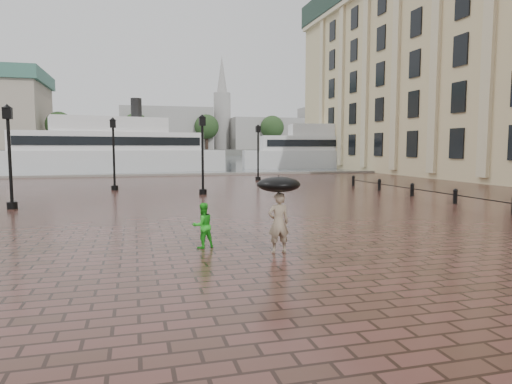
{
  "coord_description": "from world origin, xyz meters",
  "views": [
    {
      "loc": [
        -0.78,
        -11.93,
        2.68
      ],
      "look_at": [
        2.6,
        0.69,
        1.4
      ],
      "focal_mm": 32.0,
      "sensor_mm": 36.0,
      "label": 1
    }
  ],
  "objects_px": {
    "street_lamps": "(120,153)",
    "ferry_far": "(333,150)",
    "adult_pedestrian": "(278,223)",
    "child_pedestrian": "(203,225)",
    "ferry_near": "(110,150)"
  },
  "relations": [
    {
      "from": "street_lamps",
      "to": "ferry_far",
      "type": "distance_m",
      "value": 37.23
    },
    {
      "from": "street_lamps",
      "to": "adult_pedestrian",
      "type": "relative_size",
      "value": 13.86
    },
    {
      "from": "child_pedestrian",
      "to": "ferry_far",
      "type": "relative_size",
      "value": 0.05
    },
    {
      "from": "ferry_far",
      "to": "ferry_near",
      "type": "bearing_deg",
      "value": -161.55
    },
    {
      "from": "street_lamps",
      "to": "ferry_near",
      "type": "distance_m",
      "value": 22.46
    },
    {
      "from": "ferry_near",
      "to": "ferry_far",
      "type": "distance_m",
      "value": 28.27
    },
    {
      "from": "adult_pedestrian",
      "to": "ferry_far",
      "type": "distance_m",
      "value": 50.06
    },
    {
      "from": "street_lamps",
      "to": "adult_pedestrian",
      "type": "xyz_separation_m",
      "value": [
        4.33,
        -18.61,
        -1.55
      ]
    },
    {
      "from": "street_lamps",
      "to": "child_pedestrian",
      "type": "xyz_separation_m",
      "value": [
        2.55,
        -17.56,
        -1.72
      ]
    },
    {
      "from": "street_lamps",
      "to": "ferry_near",
      "type": "bearing_deg",
      "value": 94.29
    },
    {
      "from": "street_lamps",
      "to": "adult_pedestrian",
      "type": "distance_m",
      "value": 19.17
    },
    {
      "from": "adult_pedestrian",
      "to": "ferry_far",
      "type": "xyz_separation_m",
      "value": [
        21.98,
        44.95,
        1.57
      ]
    },
    {
      "from": "adult_pedestrian",
      "to": "ferry_near",
      "type": "xyz_separation_m",
      "value": [
        -6.01,
        41.01,
        1.65
      ]
    },
    {
      "from": "child_pedestrian",
      "to": "ferry_near",
      "type": "distance_m",
      "value": 40.23
    },
    {
      "from": "child_pedestrian",
      "to": "ferry_near",
      "type": "relative_size",
      "value": 0.05
    }
  ]
}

